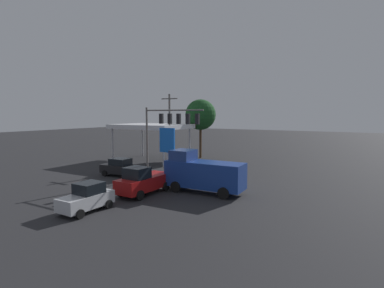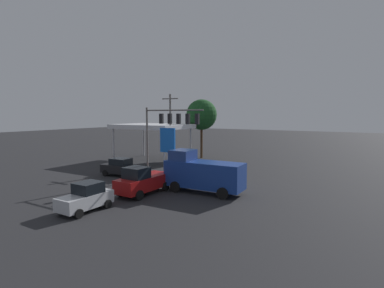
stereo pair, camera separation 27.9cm
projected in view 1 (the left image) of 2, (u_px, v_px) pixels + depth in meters
name	position (u px, v px, depth m)	size (l,w,h in m)	color
ground_plane	(181.00, 186.00, 28.02)	(200.00, 200.00, 0.00)	#262628
traffic_signal_assembly	(169.00, 125.00, 29.23)	(6.65, 0.43, 7.38)	slate
utility_pole	(170.00, 128.00, 38.66)	(2.40, 0.26, 9.26)	slate
gas_station_canopy	(152.00, 127.00, 42.67)	(9.98, 7.81, 5.26)	silver
price_sign	(167.00, 142.00, 34.77)	(2.00, 0.27, 5.11)	#B7B7BC
pickup_parked	(143.00, 181.00, 25.08)	(2.38, 5.26, 2.40)	maroon
hatchback_crossing	(87.00, 198.00, 20.74)	(1.99, 3.82, 1.97)	silver
delivery_truck	(203.00, 173.00, 25.65)	(6.86, 2.72, 3.58)	navy
sedan_waiting	(121.00, 167.00, 32.44)	(4.50, 2.26, 1.93)	black
street_tree	(201.00, 115.00, 45.24)	(4.63, 4.63, 8.92)	#4C331E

